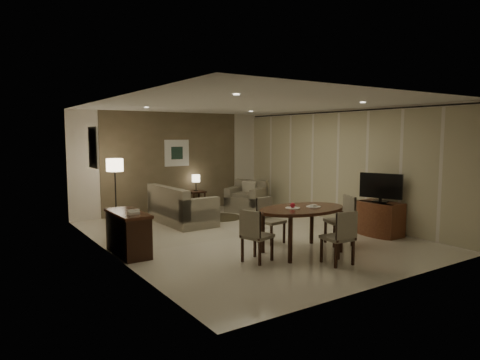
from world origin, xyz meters
TOP-DOWN VIEW (x-y plane):
  - room_shell at (0.00, 0.40)m, footprint 5.50×7.00m
  - taupe_accent at (0.00, 3.48)m, footprint 3.96×0.03m
  - curtain_wall at (2.68, 0.00)m, footprint 0.08×6.70m
  - curtain_rod at (2.68, 0.00)m, footprint 0.03×6.80m
  - art_back_frame at (0.10, 3.46)m, footprint 0.72×0.03m
  - art_back_canvas at (0.10, 3.44)m, footprint 0.34×0.01m
  - art_left_frame at (-2.72, 1.20)m, footprint 0.03×0.60m
  - art_left_canvas at (-2.71, 1.20)m, footprint 0.01×0.46m
  - downlight_nl at (-1.40, -1.80)m, footprint 0.10×0.10m
  - downlight_nr at (1.40, -1.80)m, footprint 0.10×0.10m
  - downlight_fl at (-1.40, 1.80)m, footprint 0.10×0.10m
  - downlight_fr at (1.40, 1.80)m, footprint 0.10×0.10m
  - console_desk at (-2.49, 0.00)m, footprint 0.48×1.20m
  - telephone at (-2.49, -0.30)m, footprint 0.20×0.14m
  - tv_cabinet at (2.40, -1.50)m, footprint 0.48×0.90m
  - flat_tv at (2.38, -1.50)m, footprint 0.36×0.85m
  - dining_table at (0.12, -1.60)m, footprint 1.71×1.07m
  - chair_near at (0.14, -2.43)m, footprint 0.47×0.47m
  - chair_far at (0.09, -0.76)m, footprint 0.47×0.47m
  - chair_left at (-0.86, -1.60)m, footprint 0.54×0.54m
  - chair_right at (1.09, -1.57)m, footprint 0.57×0.57m
  - plate_a at (-0.06, -1.55)m, footprint 0.26×0.26m
  - plate_b at (0.34, -1.65)m, footprint 0.26×0.26m
  - fruit_apple at (-0.06, -1.55)m, footprint 0.09×0.09m
  - napkin at (0.34, -1.65)m, footprint 0.12×0.08m
  - round_rug at (0.57, 2.00)m, footprint 1.15×1.15m
  - sofa at (-0.51, 1.92)m, footprint 1.91×0.99m
  - armchair at (1.67, 2.39)m, footprint 1.24×1.26m
  - side_table at (0.57, 3.24)m, footprint 0.43×0.43m
  - table_lamp at (0.57, 3.25)m, footprint 0.22×0.22m
  - floor_lamp at (-1.83, 2.75)m, footprint 0.39×0.39m

SIDE VIEW (x-z plane):
  - round_rug at x=0.57m, z-range 0.00..0.01m
  - side_table at x=0.57m, z-range 0.00..0.55m
  - tv_cabinet at x=2.40m, z-range 0.00..0.70m
  - console_desk at x=-2.49m, z-range 0.00..0.75m
  - dining_table at x=0.12m, z-range 0.00..0.80m
  - armchair at x=1.67m, z-range 0.00..0.83m
  - chair_far at x=0.09m, z-range 0.00..0.87m
  - chair_left at x=-0.86m, z-range 0.00..0.88m
  - chair_near at x=0.14m, z-range 0.00..0.89m
  - sofa at x=-0.51m, z-range 0.00..0.89m
  - chair_right at x=1.09m, z-range 0.00..0.93m
  - floor_lamp at x=-1.83m, z-range 0.00..1.54m
  - table_lamp at x=0.57m, z-range 0.55..1.05m
  - telephone at x=-2.49m, z-range 0.76..0.85m
  - plate_a at x=-0.06m, z-range 0.80..0.82m
  - plate_b at x=0.34m, z-range 0.80..0.82m
  - napkin at x=0.34m, z-range 0.82..0.85m
  - fruit_apple at x=-0.06m, z-range 0.82..0.91m
  - flat_tv at x=2.38m, z-range 0.72..1.32m
  - curtain_wall at x=2.68m, z-range 0.03..2.61m
  - taupe_accent at x=0.00m, z-range 0.00..2.70m
  - room_shell at x=0.00m, z-range 0.00..2.70m
  - art_back_frame at x=0.10m, z-range 1.24..1.96m
  - art_back_canvas at x=0.10m, z-range 1.43..1.77m
  - art_left_frame at x=-2.72m, z-range 1.45..2.25m
  - art_left_canvas at x=-2.71m, z-range 1.53..2.17m
  - curtain_rod at x=2.68m, z-range 2.62..2.66m
  - downlight_nl at x=-1.40m, z-range 2.68..2.69m
  - downlight_nr at x=1.40m, z-range 2.68..2.69m
  - downlight_fl at x=-1.40m, z-range 2.68..2.69m
  - downlight_fr at x=1.40m, z-range 2.68..2.69m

